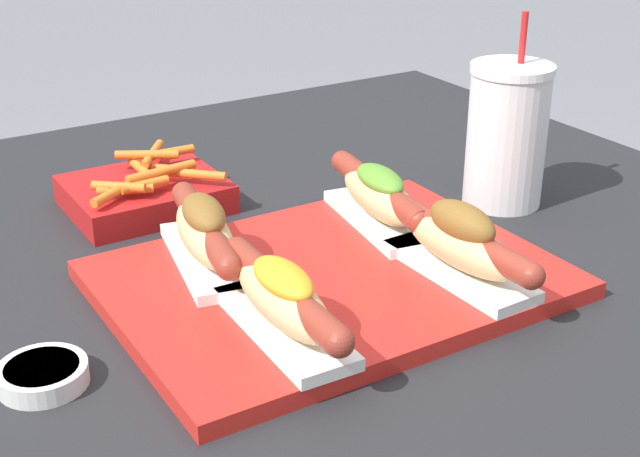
# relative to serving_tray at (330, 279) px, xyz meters

# --- Properties ---
(serving_tray) EXTENTS (0.44, 0.32, 0.02)m
(serving_tray) POSITION_rel_serving_tray_xyz_m (0.00, 0.00, 0.00)
(serving_tray) COLOR red
(serving_tray) RESTS_ON patio_table
(hot_dog_0) EXTENTS (0.07, 0.22, 0.07)m
(hot_dog_0) POSITION_rel_serving_tray_xyz_m (-0.10, -0.08, 0.04)
(hot_dog_0) COLOR white
(hot_dog_0) RESTS_ON serving_tray
(hot_dog_1) EXTENTS (0.06, 0.22, 0.08)m
(hot_dog_1) POSITION_rel_serving_tray_xyz_m (0.11, -0.07, 0.04)
(hot_dog_1) COLOR white
(hot_dog_1) RESTS_ON serving_tray
(hot_dog_2) EXTENTS (0.09, 0.21, 0.07)m
(hot_dog_2) POSITION_rel_serving_tray_xyz_m (-0.10, 0.08, 0.04)
(hot_dog_2) COLOR white
(hot_dog_2) RESTS_ON serving_tray
(hot_dog_3) EXTENTS (0.09, 0.21, 0.07)m
(hot_dog_3) POSITION_rel_serving_tray_xyz_m (0.11, 0.08, 0.04)
(hot_dog_3) COLOR white
(hot_dog_3) RESTS_ON serving_tray
(sauce_bowl) EXTENTS (0.08, 0.08, 0.02)m
(sauce_bowl) POSITION_rel_serving_tray_xyz_m (-0.30, -0.02, 0.00)
(sauce_bowl) COLOR silver
(sauce_bowl) RESTS_ON patio_table
(drink_cup) EXTENTS (0.10, 0.10, 0.23)m
(drink_cup) POSITION_rel_serving_tray_xyz_m (0.30, 0.08, 0.08)
(drink_cup) COLOR white
(drink_cup) RESTS_ON patio_table
(fries_basket) EXTENTS (0.18, 0.16, 0.06)m
(fries_basket) POSITION_rel_serving_tray_xyz_m (-0.08, 0.29, 0.01)
(fries_basket) COLOR #B21919
(fries_basket) RESTS_ON patio_table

